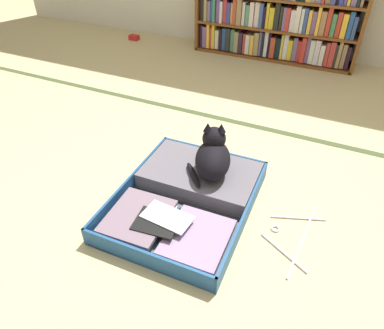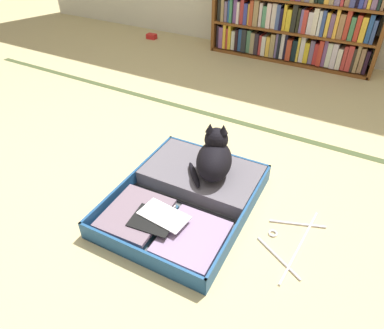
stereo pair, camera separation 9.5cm
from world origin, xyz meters
name	(u,v)px [view 2 (the right image)]	position (x,y,z in m)	size (l,w,h in m)	color
ground_plane	(165,211)	(0.00, 0.00, 0.00)	(10.00, 10.00, 0.00)	tan
tatami_border	(242,123)	(0.00, 0.95, 0.00)	(4.80, 0.05, 0.00)	#3F4C2A
bookshelf	(294,16)	(-0.10, 2.24, 0.39)	(1.47, 0.28, 0.79)	brown
open_suitcase	(188,194)	(0.06, 0.12, 0.04)	(0.63, 0.79, 0.10)	navy
black_cat	(214,157)	(0.12, 0.28, 0.19)	(0.27, 0.31, 0.26)	black
clothes_hanger	(291,241)	(0.58, 0.11, 0.01)	(0.25, 0.46, 0.01)	silver
small_red_pouch	(152,36)	(-1.54, 2.12, 0.02)	(0.10, 0.07, 0.05)	red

